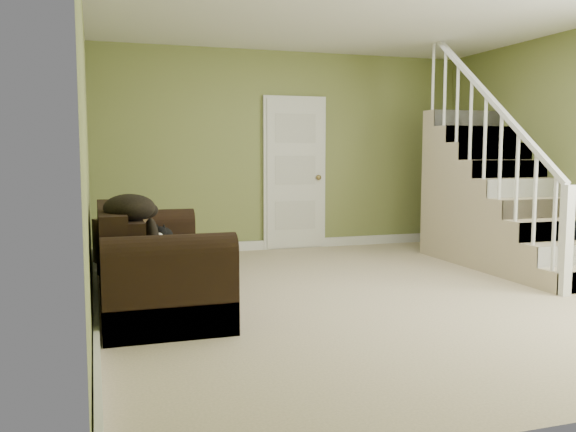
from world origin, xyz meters
TOP-DOWN VIEW (x-y plane):
  - floor at (0.00, 0.00)m, footprint 5.00×5.50m
  - ceiling at (0.00, 0.00)m, footprint 5.00×5.50m
  - wall_back at (0.00, 2.75)m, footprint 5.00×0.04m
  - wall_left at (-2.50, 0.00)m, footprint 0.04×5.50m
  - baseboard_back at (0.00, 2.72)m, footprint 5.00×0.04m
  - baseboard_left at (-2.47, 0.00)m, footprint 0.04×5.50m
  - door at (0.10, 2.71)m, footprint 0.86×0.12m
  - staircase at (1.99, 0.97)m, footprint 1.00×2.51m
  - sofa at (-2.02, 0.15)m, footprint 0.92×2.14m
  - side_table at (-2.18, 1.60)m, footprint 0.61×0.61m
  - cat at (-1.87, 0.50)m, footprint 0.24×0.44m
  - banana at (-1.84, -0.07)m, footprint 0.07×0.22m
  - throw_pillow at (-2.02, 0.88)m, footprint 0.22×0.42m
  - throw_blanket at (-2.21, -0.31)m, footprint 0.46×0.55m

SIDE VIEW (x-z plane):
  - floor at x=0.00m, z-range -0.01..0.01m
  - baseboard_back at x=0.00m, z-range 0.00..0.12m
  - baseboard_left at x=-2.47m, z-range 0.00..0.12m
  - side_table at x=-2.18m, z-range -0.11..0.71m
  - sofa at x=-2.02m, z-range -0.10..0.74m
  - banana at x=-1.84m, z-range 0.46..0.52m
  - cat at x=-1.87m, z-range 0.43..0.64m
  - throw_pillow at x=-2.02m, z-range 0.43..0.85m
  - staircase at x=1.99m, z-range -0.77..2.05m
  - throw_blanket at x=-2.21m, z-range 0.77..0.98m
  - door at x=0.10m, z-range 0.00..2.02m
  - wall_back at x=0.00m, z-range 0.00..2.60m
  - wall_left at x=-2.50m, z-range 0.00..2.60m
  - ceiling at x=0.00m, z-range 2.60..2.60m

